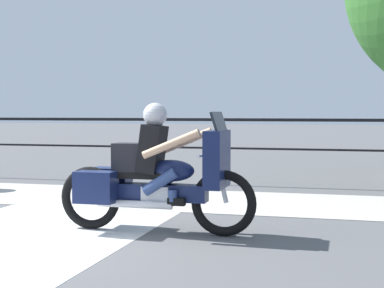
# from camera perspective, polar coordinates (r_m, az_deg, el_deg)

# --- Properties ---
(ground_plane) EXTENTS (120.00, 120.00, 0.00)m
(ground_plane) POSITION_cam_1_polar(r_m,az_deg,el_deg) (7.11, -17.12, -8.83)
(ground_plane) COLOR #565659
(sidewalk_band) EXTENTS (44.00, 2.40, 0.01)m
(sidewalk_band) POSITION_cam_1_polar(r_m,az_deg,el_deg) (10.11, -6.80, -5.14)
(sidewalk_band) COLOR #B7B2A8
(sidewalk_band) RESTS_ON ground
(crosswalk_band) EXTENTS (2.72, 6.00, 0.01)m
(crosswalk_band) POSITION_cam_1_polar(r_m,az_deg,el_deg) (6.94, -17.87, -9.11)
(crosswalk_band) COLOR silver
(crosswalk_band) RESTS_ON ground
(fence_railing) EXTENTS (36.00, 0.05, 1.33)m
(fence_railing) POSITION_cam_1_polar(r_m,az_deg,el_deg) (12.06, -3.00, 1.17)
(fence_railing) COLOR black
(fence_railing) RESTS_ON ground
(motorcycle) EXTENTS (2.47, 0.76, 1.57)m
(motorcycle) POSITION_cam_1_polar(r_m,az_deg,el_deg) (7.09, -3.61, -3.05)
(motorcycle) COLOR black
(motorcycle) RESTS_ON ground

